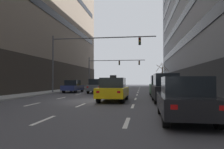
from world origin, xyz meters
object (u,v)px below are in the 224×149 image
Objects in this scene: car_driving_1 at (97,86)px; car_parked_2 at (159,86)px; car_driving_0 at (73,86)px; car_parked_0 at (185,99)px; taxi_driving_3 at (113,90)px; taxi_driving_2 at (110,85)px; traffic_signal_0 at (84,51)px; traffic_signal_1 at (109,66)px; street_tree_0 at (162,75)px; car_parked_1 at (165,88)px.

car_parked_2 reaches higher than car_driving_1.
car_parked_0 is (10.39, -17.63, 0.06)m from car_driving_0.
car_driving_1 is 0.98× the size of taxi_driving_3.
taxi_driving_2 is at bearing 115.93° from car_parked_2.
car_parked_2 is (3.75, 5.58, 0.14)m from taxi_driving_3.
taxi_driving_3 is at bearing -61.28° from traffic_signal_0.
taxi_driving_2 reaches higher than car_driving_1.
car_driving_1 is 0.41× the size of traffic_signal_1.
street_tree_0 is (10.53, 16.63, -2.57)m from traffic_signal_0.
taxi_driving_3 is 0.38× the size of traffic_signal_0.
car_parked_1 is (3.75, -0.35, 0.15)m from taxi_driving_3.
taxi_driving_3 is 1.03× the size of car_parked_0.
car_parked_2 reaches higher than car_parked_0.
taxi_driving_3 reaches higher than car_parked_0.
car_parked_0 reaches higher than car_driving_0.
car_driving_0 is at bearing -109.44° from taxi_driving_2.
traffic_signal_0 is 17.57m from traffic_signal_1.
car_driving_1 is 1.06× the size of taxi_driving_2.
street_tree_0 is (2.12, 25.48, 1.47)m from car_parked_1.
street_tree_0 is at bearing -5.15° from traffic_signal_1.
car_driving_1 is 18.43m from car_parked_0.
street_tree_0 is at bearing 86.24° from car_parked_0.
car_driving_1 is 0.99× the size of street_tree_0.
taxi_driving_2 is at bearing -150.76° from street_tree_0.
car_parked_0 is (3.75, -7.20, -0.03)m from taxi_driving_3.
car_parked_1 is 0.34× the size of traffic_signal_0.
car_parked_1 is 1.01× the size of car_parked_2.
car_driving_0 is 14.98m from car_parked_1.
traffic_signal_1 is 2.43× the size of street_tree_0.
car_driving_0 is 12.37m from taxi_driving_3.
car_parked_0 is (7.01, -27.21, 0.04)m from taxi_driving_2.
taxi_driving_2 reaches higher than car_driving_0.
taxi_driving_2 is at bearing -79.11° from traffic_signal_1.
car_parked_0 is at bearing -90.00° from car_parked_2.
car_driving_1 is 12.40m from car_parked_1.
car_parked_0 is (7.09, -17.01, -0.01)m from car_driving_1.
car_driving_0 is 0.34× the size of traffic_signal_0.
street_tree_0 is (2.12, 32.32, 1.64)m from car_parked_0.
traffic_signal_1 is (-1.16, 6.04, 3.66)m from taxi_driving_2.
car_parked_0 is at bearing -90.01° from car_parked_1.
taxi_driving_2 is 7.16m from traffic_signal_1.
car_driving_1 is 17.95m from street_tree_0.
car_parked_0 is 1.09× the size of car_parked_2.
car_parked_2 is 0.37× the size of traffic_signal_1.
taxi_driving_2 is at bearing 104.45° from car_parked_0.
car_parked_1 is 25.61m from street_tree_0.
car_parked_1 is at bearing 89.99° from car_parked_0.
traffic_signal_0 is 2.65× the size of street_tree_0.
traffic_signal_0 is at bearing -135.03° from car_driving_1.
car_parked_1 reaches higher than car_parked_2.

